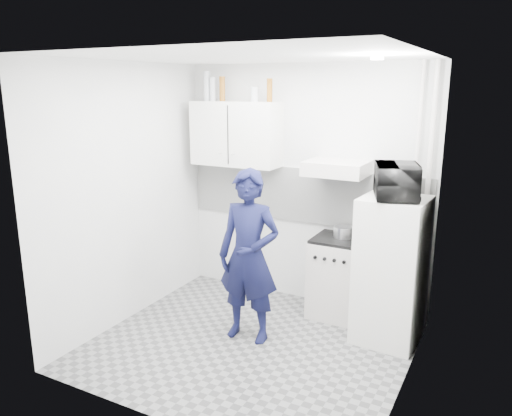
% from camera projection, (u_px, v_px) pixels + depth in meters
% --- Properties ---
extents(floor, '(2.80, 2.80, 0.00)m').
position_uv_depth(floor, '(250.00, 345.00, 4.68)').
color(floor, slate).
rests_on(floor, ground).
extents(ceiling, '(2.80, 2.80, 0.00)m').
position_uv_depth(ceiling, '(249.00, 56.00, 4.05)').
color(ceiling, white).
rests_on(ceiling, wall_back).
extents(wall_back, '(2.80, 0.00, 2.80)m').
position_uv_depth(wall_back, '(304.00, 186.00, 5.44)').
color(wall_back, silver).
rests_on(wall_back, floor).
extents(wall_left, '(0.00, 2.60, 2.60)m').
position_uv_depth(wall_left, '(127.00, 195.00, 5.00)').
color(wall_left, silver).
rests_on(wall_left, floor).
extents(wall_right, '(0.00, 2.60, 2.60)m').
position_uv_depth(wall_right, '(413.00, 232.00, 3.73)').
color(wall_right, silver).
rests_on(wall_right, floor).
extents(person, '(0.63, 0.44, 1.64)m').
position_uv_depth(person, '(249.00, 256.00, 4.64)').
color(person, black).
rests_on(person, floor).
extents(stove, '(0.51, 0.51, 0.82)m').
position_uv_depth(stove, '(337.00, 278.00, 5.21)').
color(stove, beige).
rests_on(stove, floor).
extents(fridge, '(0.61, 0.61, 1.39)m').
position_uv_depth(fridge, '(391.00, 270.00, 4.64)').
color(fridge, white).
rests_on(fridge, floor).
extents(stove_top, '(0.49, 0.49, 0.03)m').
position_uv_depth(stove_top, '(339.00, 239.00, 5.11)').
color(stove_top, black).
rests_on(stove_top, stove).
extents(saucepan, '(0.20, 0.20, 0.11)m').
position_uv_depth(saucepan, '(343.00, 232.00, 5.12)').
color(saucepan, silver).
rests_on(saucepan, stove_top).
extents(microwave, '(0.64, 0.52, 0.30)m').
position_uv_depth(microwave, '(397.00, 181.00, 4.44)').
color(microwave, black).
rests_on(microwave, fridge).
extents(bottle_a, '(0.07, 0.07, 0.32)m').
position_uv_depth(bottle_a, '(207.00, 86.00, 5.54)').
color(bottle_a, '#B2B7BC').
rests_on(bottle_a, upper_cabinet).
extents(bottle_b, '(0.07, 0.07, 0.25)m').
position_uv_depth(bottle_b, '(213.00, 89.00, 5.52)').
color(bottle_b, '#B2B7BC').
rests_on(bottle_b, upper_cabinet).
extents(bottle_c, '(0.06, 0.06, 0.26)m').
position_uv_depth(bottle_c, '(222.00, 89.00, 5.46)').
color(bottle_c, brown).
rests_on(bottle_c, upper_cabinet).
extents(canister_b, '(0.08, 0.08, 0.15)m').
position_uv_depth(canister_b, '(255.00, 94.00, 5.29)').
color(canister_b, '#B2B7BC').
rests_on(canister_b, upper_cabinet).
extents(bottle_e, '(0.06, 0.06, 0.24)m').
position_uv_depth(bottle_e, '(270.00, 90.00, 5.20)').
color(bottle_e, brown).
rests_on(bottle_e, upper_cabinet).
extents(upper_cabinet, '(1.00, 0.35, 0.70)m').
position_uv_depth(upper_cabinet, '(236.00, 134.00, 5.50)').
color(upper_cabinet, white).
rests_on(upper_cabinet, wall_back).
extents(range_hood, '(0.60, 0.50, 0.14)m').
position_uv_depth(range_hood, '(337.00, 168.00, 4.95)').
color(range_hood, beige).
rests_on(range_hood, wall_back).
extents(backsplash, '(2.74, 0.03, 0.60)m').
position_uv_depth(backsplash, '(303.00, 195.00, 5.45)').
color(backsplash, white).
rests_on(backsplash, wall_back).
extents(pipe_a, '(0.05, 0.05, 2.60)m').
position_uv_depth(pipe_a, '(427.00, 200.00, 4.78)').
color(pipe_a, beige).
rests_on(pipe_a, floor).
extents(pipe_b, '(0.04, 0.04, 2.60)m').
position_uv_depth(pipe_b, '(414.00, 199.00, 4.83)').
color(pipe_b, beige).
rests_on(pipe_b, floor).
extents(ceiling_spot_fixture, '(0.10, 0.10, 0.02)m').
position_uv_depth(ceiling_spot_fixture, '(377.00, 58.00, 3.78)').
color(ceiling_spot_fixture, white).
rests_on(ceiling_spot_fixture, ceiling).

